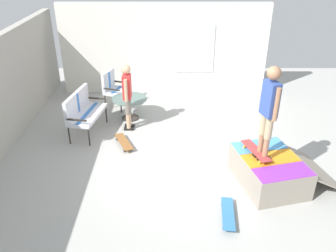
{
  "coord_description": "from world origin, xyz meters",
  "views": [
    {
      "loc": [
        -6.2,
        0.38,
        4.1
      ],
      "look_at": [
        0.17,
        0.38,
        0.7
      ],
      "focal_mm": 37.13,
      "sensor_mm": 36.0,
      "label": 1
    }
  ],
  "objects_px": {
    "skateboard_by_bench": "(124,142)",
    "skate_ramp": "(270,170)",
    "person_skater": "(269,107)",
    "skateboard_spare": "(228,214)",
    "person_watching": "(127,93)",
    "patio_bench": "(82,109)",
    "patio_chair_near_house": "(113,86)",
    "skateboard_on_ramp": "(256,151)",
    "patio_table": "(130,104)"
  },
  "relations": [
    {
      "from": "patio_table",
      "to": "skateboard_on_ramp",
      "type": "relative_size",
      "value": 1.09
    },
    {
      "from": "person_skater",
      "to": "skateboard_on_ramp",
      "type": "height_order",
      "value": "person_skater"
    },
    {
      "from": "skate_ramp",
      "to": "patio_table",
      "type": "distance_m",
      "value": 4.0
    },
    {
      "from": "patio_table",
      "to": "patio_bench",
      "type": "bearing_deg",
      "value": 125.8
    },
    {
      "from": "person_watching",
      "to": "skateboard_by_bench",
      "type": "relative_size",
      "value": 2.01
    },
    {
      "from": "skateboard_by_bench",
      "to": "person_skater",
      "type": "bearing_deg",
      "value": -116.89
    },
    {
      "from": "skate_ramp",
      "to": "person_skater",
      "type": "bearing_deg",
      "value": 93.9
    },
    {
      "from": "skate_ramp",
      "to": "skateboard_spare",
      "type": "distance_m",
      "value": 1.36
    },
    {
      "from": "skate_ramp",
      "to": "skateboard_spare",
      "type": "relative_size",
      "value": 2.53
    },
    {
      "from": "patio_table",
      "to": "person_skater",
      "type": "xyz_separation_m",
      "value": [
        -2.75,
        -2.71,
        1.19
      ]
    },
    {
      "from": "patio_bench",
      "to": "skateboard_by_bench",
      "type": "bearing_deg",
      "value": -121.53
    },
    {
      "from": "patio_bench",
      "to": "person_watching",
      "type": "distance_m",
      "value": 1.12
    },
    {
      "from": "person_skater",
      "to": "skateboard_spare",
      "type": "bearing_deg",
      "value": 142.92
    },
    {
      "from": "skate_ramp",
      "to": "skateboard_by_bench",
      "type": "relative_size",
      "value": 2.54
    },
    {
      "from": "patio_bench",
      "to": "skateboard_on_ramp",
      "type": "height_order",
      "value": "patio_bench"
    },
    {
      "from": "patio_bench",
      "to": "skateboard_spare",
      "type": "xyz_separation_m",
      "value": [
        -2.96,
        -3.01,
        -0.53
      ]
    },
    {
      "from": "patio_bench",
      "to": "patio_table",
      "type": "relative_size",
      "value": 1.48
    },
    {
      "from": "patio_bench",
      "to": "skateboard_by_bench",
      "type": "relative_size",
      "value": 1.64
    },
    {
      "from": "patio_table",
      "to": "skateboard_spare",
      "type": "bearing_deg",
      "value": -151.84
    },
    {
      "from": "person_watching",
      "to": "skateboard_on_ramp",
      "type": "height_order",
      "value": "person_watching"
    },
    {
      "from": "skate_ramp",
      "to": "patio_chair_near_house",
      "type": "height_order",
      "value": "patio_chair_near_house"
    },
    {
      "from": "patio_chair_near_house",
      "to": "skateboard_spare",
      "type": "xyz_separation_m",
      "value": [
        -4.44,
        -2.51,
        -0.53
      ]
    },
    {
      "from": "patio_chair_near_house",
      "to": "skateboard_by_bench",
      "type": "bearing_deg",
      "value": -166.41
    },
    {
      "from": "patio_bench",
      "to": "person_watching",
      "type": "xyz_separation_m",
      "value": [
        0.2,
        -1.05,
        0.33
      ]
    },
    {
      "from": "skateboard_spare",
      "to": "skateboard_on_ramp",
      "type": "height_order",
      "value": "skateboard_on_ramp"
    },
    {
      "from": "patio_chair_near_house",
      "to": "person_skater",
      "type": "xyz_separation_m",
      "value": [
        -3.48,
        -3.24,
        0.98
      ]
    },
    {
      "from": "patio_bench",
      "to": "skateboard_by_bench",
      "type": "xyz_separation_m",
      "value": [
        -0.62,
        -1.01,
        -0.53
      ]
    },
    {
      "from": "skateboard_on_ramp",
      "to": "skateboard_by_bench",
      "type": "bearing_deg",
      "value": 64.27
    },
    {
      "from": "person_skater",
      "to": "skateboard_spare",
      "type": "xyz_separation_m",
      "value": [
        -0.96,
        0.73,
        -1.51
      ]
    },
    {
      "from": "patio_bench",
      "to": "person_skater",
      "type": "height_order",
      "value": "person_skater"
    },
    {
      "from": "patio_bench",
      "to": "patio_chair_near_house",
      "type": "relative_size",
      "value": 1.3
    },
    {
      "from": "patio_chair_near_house",
      "to": "person_watching",
      "type": "bearing_deg",
      "value": -156.8
    },
    {
      "from": "patio_bench",
      "to": "patio_chair_near_house",
      "type": "distance_m",
      "value": 1.56
    },
    {
      "from": "patio_chair_near_house",
      "to": "patio_table",
      "type": "bearing_deg",
      "value": -144.3
    },
    {
      "from": "patio_table",
      "to": "skateboard_by_bench",
      "type": "height_order",
      "value": "patio_table"
    },
    {
      "from": "person_watching",
      "to": "patio_table",
      "type": "bearing_deg",
      "value": 2.17
    },
    {
      "from": "skateboard_by_bench",
      "to": "skateboard_spare",
      "type": "distance_m",
      "value": 3.08
    },
    {
      "from": "patio_chair_near_house",
      "to": "skateboard_spare",
      "type": "distance_m",
      "value": 5.13
    },
    {
      "from": "skate_ramp",
      "to": "skateboard_spare",
      "type": "xyz_separation_m",
      "value": [
        -0.97,
        0.93,
        -0.2
      ]
    },
    {
      "from": "skateboard_by_bench",
      "to": "person_watching",
      "type": "bearing_deg",
      "value": -2.79
    },
    {
      "from": "skate_ramp",
      "to": "patio_chair_near_house",
      "type": "relative_size",
      "value": 2.02
    },
    {
      "from": "skateboard_by_bench",
      "to": "skate_ramp",
      "type": "bearing_deg",
      "value": -115.0
    },
    {
      "from": "skateboard_on_ramp",
      "to": "skateboard_spare",
      "type": "bearing_deg",
      "value": 149.32
    },
    {
      "from": "person_watching",
      "to": "skateboard_spare",
      "type": "relative_size",
      "value": 1.99
    },
    {
      "from": "skate_ramp",
      "to": "person_watching",
      "type": "bearing_deg",
      "value": 52.92
    },
    {
      "from": "skate_ramp",
      "to": "skateboard_by_bench",
      "type": "height_order",
      "value": "skate_ramp"
    },
    {
      "from": "skateboard_on_ramp",
      "to": "patio_table",
      "type": "bearing_deg",
      "value": 44.85
    },
    {
      "from": "skate_ramp",
      "to": "patio_table",
      "type": "bearing_deg",
      "value": 46.88
    },
    {
      "from": "skateboard_by_bench",
      "to": "skateboard_on_ramp",
      "type": "distance_m",
      "value": 2.98
    },
    {
      "from": "patio_bench",
      "to": "person_watching",
      "type": "bearing_deg",
      "value": -79.23
    }
  ]
}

